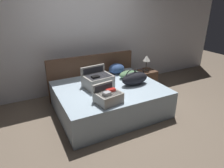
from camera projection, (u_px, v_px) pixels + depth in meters
name	position (u px, v px, depth m)	size (l,w,h in m)	color
ground_plane	(119.00, 120.00, 3.53)	(12.00, 12.00, 0.00)	#6B5B4C
back_wall	(84.00, 34.00, 4.37)	(8.00, 0.10, 2.60)	silver
bed	(109.00, 99.00, 3.76)	(1.92, 1.58, 0.51)	#99ADBC
headboard	(93.00, 75.00, 4.36)	(1.96, 0.08, 0.92)	#4C3323
hard_case_large	(98.00, 80.00, 3.60)	(0.54, 0.46, 0.37)	gray
hard_case_medium	(108.00, 96.00, 3.05)	(0.43, 0.39, 0.29)	gray
duffel_bag	(135.00, 78.00, 3.71)	(0.56, 0.26, 0.32)	black
pillow_near_headboard	(129.00, 74.00, 4.06)	(0.45, 0.28, 0.15)	#4C724C
pillow_center_head	(117.00, 69.00, 4.30)	(0.37, 0.30, 0.22)	navy
nightstand	(145.00, 80.00, 4.73)	(0.44, 0.40, 0.47)	#4C3323
table_lamp	(147.00, 59.00, 4.53)	(0.17, 0.17, 0.36)	#3F3833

